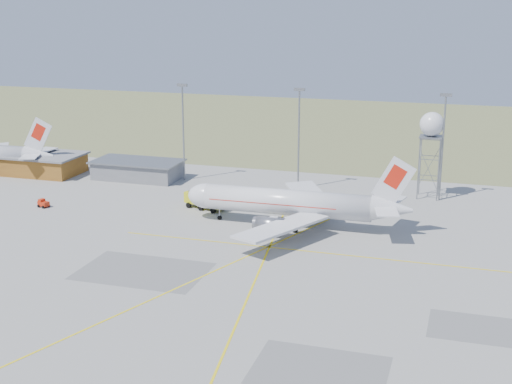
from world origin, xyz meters
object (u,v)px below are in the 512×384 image
(radar_tower, at_px, (430,150))
(fire_truck, at_px, (207,201))
(baggage_tug, at_px, (43,204))
(airliner_main, at_px, (291,203))

(radar_tower, relative_size, fire_truck, 1.92)
(radar_tower, height_order, baggage_tug, radar_tower)
(fire_truck, bearing_deg, airliner_main, 1.83)
(airliner_main, xyz_separation_m, radar_tower, (20.90, 25.54, 5.34))
(fire_truck, height_order, baggage_tug, fire_truck)
(airliner_main, bearing_deg, fire_truck, -18.06)
(airliner_main, height_order, fire_truck, airliner_main)
(airliner_main, distance_m, baggage_tug, 46.97)
(fire_truck, relative_size, baggage_tug, 3.87)
(radar_tower, distance_m, fire_truck, 43.91)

